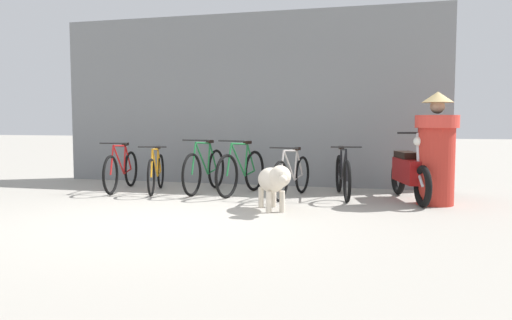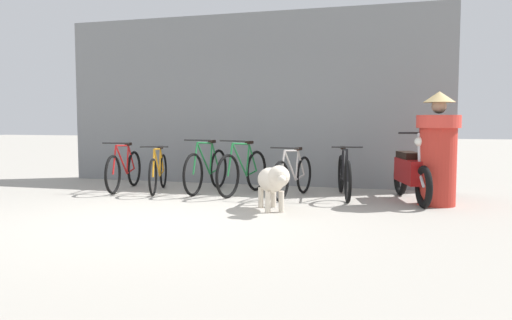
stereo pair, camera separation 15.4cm
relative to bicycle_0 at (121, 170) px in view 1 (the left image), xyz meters
name	(u,v)px [view 1 (the left image)]	position (x,y,z in m)	size (l,w,h in m)	color
ground_plane	(166,219)	(1.83, -2.15, -0.35)	(60.00, 60.00, 0.00)	#9E998E
shop_wall_back	(245,100)	(1.83, 1.40, 1.25)	(7.38, 0.20, 3.20)	slate
bicycle_0	(121,170)	(0.00, 0.00, 0.00)	(0.46, 1.64, 0.84)	black
bicycle_1	(156,172)	(0.67, -0.03, -0.02)	(0.57, 1.53, 0.79)	black
bicycle_2	(205,170)	(1.47, 0.16, 0.02)	(0.46, 1.71, 0.90)	black
bicycle_3	(241,172)	(2.15, 0.07, 0.02)	(0.49, 1.62, 0.90)	black
bicycle_4	(292,176)	(3.00, -0.02, -0.01)	(0.46, 1.57, 0.81)	black
bicycle_5	(343,176)	(3.78, 0.18, -0.01)	(0.50, 1.67, 0.82)	black
motorcycle	(410,173)	(4.78, 0.10, 0.08)	(0.64, 1.76, 1.04)	black
stray_dog	(273,180)	(2.99, -1.29, 0.06)	(0.69, 1.08, 0.64)	beige
person_in_robes	(436,149)	(5.12, -0.19, 0.45)	(0.79, 0.79, 1.61)	#B72D23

